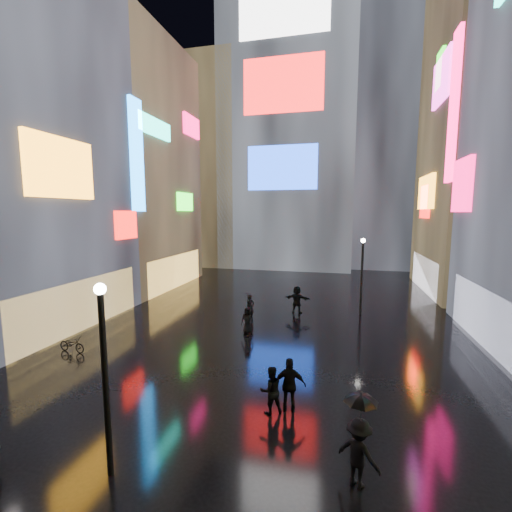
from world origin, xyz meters
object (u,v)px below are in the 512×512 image
(pedestrian_3, at_px, (290,385))
(bicycle, at_px, (72,344))
(lamp_near, at_px, (105,370))
(lamp_far, at_px, (362,272))

(pedestrian_3, xyz_separation_m, bicycle, (-11.28, 2.49, -0.56))
(lamp_near, distance_m, pedestrian_3, 6.18)
(pedestrian_3, bearing_deg, lamp_far, -111.56)
(lamp_far, height_order, bicycle, lamp_far)
(lamp_near, distance_m, lamp_far, 18.20)
(lamp_near, bearing_deg, pedestrian_3, 44.02)
(lamp_near, xyz_separation_m, bicycle, (-7.07, 6.56, -2.54))
(lamp_near, distance_m, bicycle, 9.97)
(bicycle, bearing_deg, lamp_near, -127.02)
(lamp_near, bearing_deg, bicycle, 137.16)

